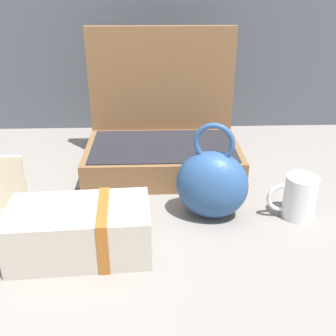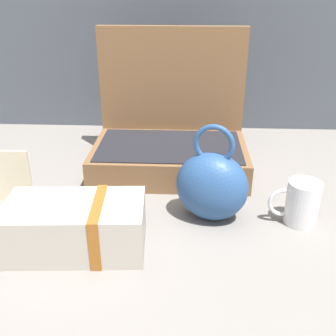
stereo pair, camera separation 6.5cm
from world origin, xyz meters
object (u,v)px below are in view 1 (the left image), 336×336
(teal_pouch_handbag, at_px, (212,184))
(info_card_left, at_px, (2,183))
(coffee_mug, at_px, (299,197))
(open_suitcase, at_px, (162,138))
(cream_toiletry_bag, at_px, (82,231))

(teal_pouch_handbag, xyz_separation_m, info_card_left, (-0.47, 0.05, -0.02))
(teal_pouch_handbag, height_order, coffee_mug, teal_pouch_handbag)
(coffee_mug, distance_m, info_card_left, 0.66)
(coffee_mug, bearing_deg, open_suitcase, 136.55)
(open_suitcase, bearing_deg, info_card_left, -149.87)
(cream_toiletry_bag, distance_m, info_card_left, 0.27)
(cream_toiletry_bag, bearing_deg, coffee_mug, 13.87)
(coffee_mug, bearing_deg, cream_toiletry_bag, -166.13)
(cream_toiletry_bag, distance_m, coffee_mug, 0.47)
(cream_toiletry_bag, bearing_deg, info_card_left, 139.96)
(open_suitcase, distance_m, coffee_mug, 0.40)
(open_suitcase, height_order, cream_toiletry_bag, open_suitcase)
(coffee_mug, height_order, info_card_left, info_card_left)
(teal_pouch_handbag, relative_size, info_card_left, 1.69)
(coffee_mug, bearing_deg, info_card_left, 174.63)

